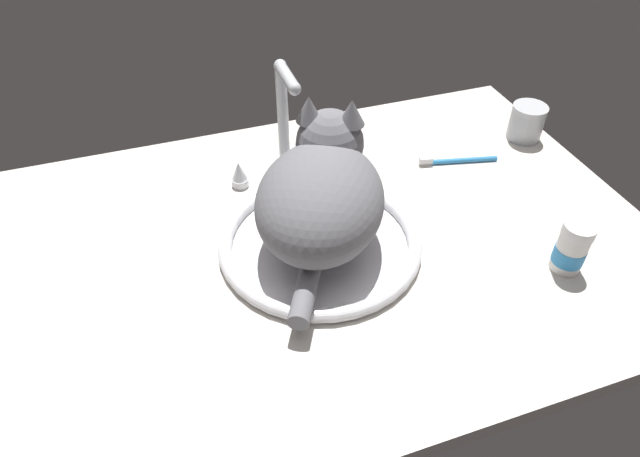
% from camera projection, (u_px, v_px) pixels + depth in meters
% --- Properties ---
extents(countertop, '(1.12, 0.77, 0.03)m').
position_uv_depth(countertop, '(323.00, 246.00, 0.94)').
color(countertop, silver).
rests_on(countertop, ground).
extents(sink_basin, '(0.34, 0.34, 0.02)m').
position_uv_depth(sink_basin, '(320.00, 242.00, 0.91)').
color(sink_basin, white).
rests_on(sink_basin, countertop).
extents(faucet, '(0.21, 0.11, 0.24)m').
position_uv_depth(faucet, '(285.00, 137.00, 1.00)').
color(faucet, silver).
rests_on(faucet, countertop).
extents(cat, '(0.30, 0.34, 0.19)m').
position_uv_depth(cat, '(322.00, 190.00, 0.87)').
color(cat, slate).
rests_on(cat, sink_basin).
extents(metal_jar, '(0.07, 0.07, 0.07)m').
position_uv_depth(metal_jar, '(527.00, 122.00, 1.14)').
color(metal_jar, '#B2B5BA').
rests_on(metal_jar, countertop).
extents(pill_bottle, '(0.05, 0.05, 0.09)m').
position_uv_depth(pill_bottle, '(571.00, 249.00, 0.86)').
color(pill_bottle, white).
rests_on(pill_bottle, countertop).
extents(toothbrush, '(0.16, 0.05, 0.02)m').
position_uv_depth(toothbrush, '(456.00, 160.00, 1.09)').
color(toothbrush, '#338CD1').
rests_on(toothbrush, countertop).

